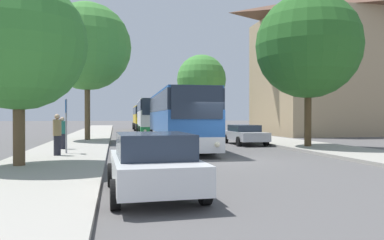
% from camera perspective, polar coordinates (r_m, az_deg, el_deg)
% --- Properties ---
extents(ground_plane, '(300.00, 300.00, 0.00)m').
position_cam_1_polar(ground_plane, '(16.17, 5.07, -6.11)').
color(ground_plane, '#565454').
rests_on(ground_plane, ground).
extents(sidewalk_left, '(4.00, 120.00, 0.15)m').
position_cam_1_polar(sidewalk_left, '(15.66, -20.42, -6.08)').
color(sidewalk_left, '#A39E93').
rests_on(sidewalk_left, ground_plane).
extents(sidewalk_right, '(4.00, 120.00, 0.15)m').
position_cam_1_polar(sidewalk_right, '(19.37, 25.39, -4.84)').
color(sidewalk_right, '#A39E93').
rests_on(sidewalk_right, ground_plane).
extents(building_right_background, '(20.38, 10.79, 15.32)m').
position_cam_1_polar(building_right_background, '(43.88, 23.98, 8.07)').
color(building_right_background, tan).
rests_on(building_right_background, ground_plane).
extents(bus_front, '(3.04, 12.02, 3.24)m').
position_cam_1_polar(bus_front, '(21.81, -2.14, 0.18)').
color(bus_front, silver).
rests_on(bus_front, ground_plane).
extents(bus_middle, '(3.03, 12.00, 3.47)m').
position_cam_1_polar(bus_middle, '(38.00, -6.27, 0.50)').
color(bus_middle, '#238942').
rests_on(bus_middle, ground_plane).
extents(bus_rear, '(2.85, 10.36, 3.26)m').
position_cam_1_polar(bus_rear, '(51.85, -7.44, 0.39)').
color(bus_rear, '#2D2D2D').
rests_on(bus_rear, ground_plane).
extents(parked_car_left_curb, '(2.18, 4.29, 1.48)m').
position_cam_1_polar(parked_car_left_curb, '(9.02, -5.97, -6.51)').
color(parked_car_left_curb, silver).
rests_on(parked_car_left_curb, ground_plane).
extents(parked_car_right_near, '(2.03, 4.56, 1.31)m').
position_cam_1_polar(parked_car_right_near, '(25.22, 8.03, -2.12)').
color(parked_car_right_near, '#B7B7BC').
rests_on(parked_car_right_near, ground_plane).
extents(parked_car_right_far, '(2.23, 4.54, 1.42)m').
position_cam_1_polar(parked_car_right_far, '(36.69, 1.46, -1.22)').
color(parked_car_right_far, black).
rests_on(parked_car_right_far, ground_plane).
extents(bus_stop_sign, '(0.08, 0.45, 2.55)m').
position_cam_1_polar(bus_stop_sign, '(18.42, -18.62, 0.07)').
color(bus_stop_sign, gray).
rests_on(bus_stop_sign, sidewalk_left).
extents(pedestrian_waiting_near, '(0.36, 0.36, 1.83)m').
position_cam_1_polar(pedestrian_waiting_near, '(17.58, -19.86, -2.07)').
color(pedestrian_waiting_near, '#23232D').
rests_on(pedestrian_waiting_near, sidewalk_left).
extents(pedestrian_waiting_far, '(0.36, 0.36, 1.70)m').
position_cam_1_polar(pedestrian_waiting_far, '(20.97, -19.15, -1.86)').
color(pedestrian_waiting_far, '#23232D').
rests_on(pedestrian_waiting_far, sidewalk_left).
extents(tree_left_near, '(4.72, 4.72, 6.66)m').
position_cam_1_polar(tree_left_near, '(14.70, -24.91, 10.55)').
color(tree_left_near, brown).
rests_on(tree_left_near, sidewalk_left).
extents(tree_left_far, '(6.47, 6.47, 10.14)m').
position_cam_1_polar(tree_left_far, '(29.24, -15.68, 10.71)').
color(tree_left_far, brown).
rests_on(tree_left_far, sidewalk_left).
extents(tree_right_near, '(6.06, 6.06, 8.85)m').
position_cam_1_polar(tree_right_near, '(23.06, 17.27, 10.71)').
color(tree_right_near, '#513D23').
rests_on(tree_right_near, sidewalk_right).
extents(tree_right_mid, '(6.10, 6.10, 9.39)m').
position_cam_1_polar(tree_right_mid, '(46.70, 1.45, 6.19)').
color(tree_right_mid, '#513D23').
rests_on(tree_right_mid, sidewalk_right).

